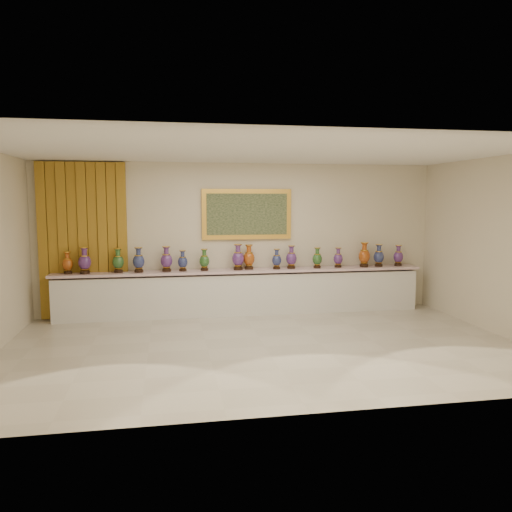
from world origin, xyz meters
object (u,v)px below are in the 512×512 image
(counter, at_px, (243,293))
(vase_1, at_px, (85,262))
(vase_0, at_px, (68,264))
(vase_2, at_px, (118,262))

(counter, distance_m, vase_1, 3.07)
(vase_0, distance_m, vase_2, 0.91)
(vase_0, height_order, vase_1, vase_1)
(vase_0, xyz_separation_m, vase_1, (0.31, -0.03, 0.03))
(counter, relative_size, vase_0, 17.37)
(counter, bearing_deg, vase_1, -179.14)
(counter, distance_m, vase_2, 2.48)
(counter, height_order, vase_2, vase_2)
(vase_1, height_order, vase_2, vase_1)
(vase_0, height_order, vase_2, vase_2)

